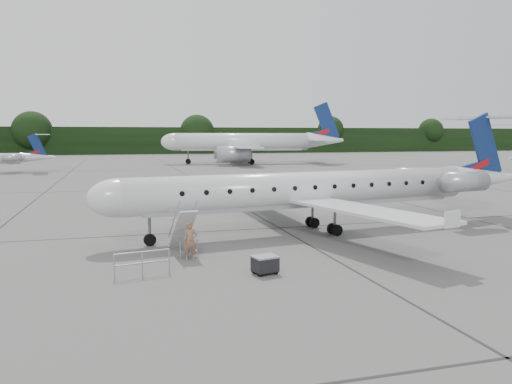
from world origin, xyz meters
name	(u,v)px	position (x,y,z in m)	size (l,w,h in m)	color
ground	(368,241)	(0.00, 0.00, 0.00)	(320.00, 320.00, 0.00)	#5E5D5B
treeline	(161,140)	(0.00, 130.00, 4.00)	(260.00, 4.00, 8.00)	black
main_regional_jet	(309,172)	(-2.17, 3.11, 3.51)	(27.41, 19.74, 7.03)	silver
airstair	(183,231)	(-9.90, -0.18, 1.10)	(0.85, 2.40, 2.20)	silver
passenger	(190,241)	(-9.72, -1.51, 0.87)	(0.64, 0.42, 1.75)	brown
safety_railing	(142,264)	(-11.95, -3.68, 0.50)	(2.20, 0.08, 1.00)	#93969C
baggage_cart	(265,264)	(-7.13, -4.65, 0.41)	(0.94, 0.76, 0.81)	black
bg_narrowbody	(242,133)	(10.86, 71.68, 5.99)	(33.38, 24.04, 11.98)	silver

